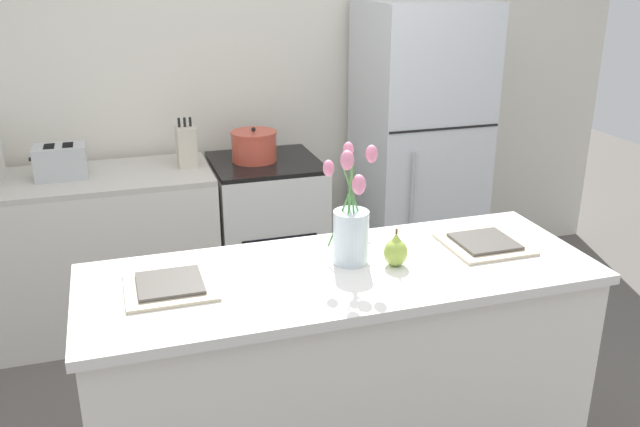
{
  "coord_description": "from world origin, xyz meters",
  "views": [
    {
      "loc": [
        -0.72,
        -2.02,
        1.96
      ],
      "look_at": [
        0.0,
        0.25,
        1.07
      ],
      "focal_mm": 38.0,
      "sensor_mm": 36.0,
      "label": 1
    }
  ],
  "objects_px": {
    "plate_setting_left": "(170,285)",
    "toaster": "(61,162)",
    "cooking_pot": "(254,146)",
    "knife_block": "(186,146)",
    "refrigerator": "(418,151)",
    "plate_setting_right": "(484,243)",
    "stove_range": "(267,234)",
    "flower_vase": "(351,226)",
    "pear_figurine": "(396,251)"
  },
  "relations": [
    {
      "from": "plate_setting_left",
      "to": "toaster",
      "type": "height_order",
      "value": "toaster"
    },
    {
      "from": "cooking_pot",
      "to": "knife_block",
      "type": "relative_size",
      "value": 0.96
    },
    {
      "from": "refrigerator",
      "to": "plate_setting_right",
      "type": "relative_size",
      "value": 5.97
    },
    {
      "from": "plate_setting_left",
      "to": "cooking_pot",
      "type": "distance_m",
      "value": 1.7
    },
    {
      "from": "stove_range",
      "to": "refrigerator",
      "type": "relative_size",
      "value": 0.51
    },
    {
      "from": "flower_vase",
      "to": "plate_setting_left",
      "type": "bearing_deg",
      "value": -178.81
    },
    {
      "from": "plate_setting_left",
      "to": "cooking_pot",
      "type": "bearing_deg",
      "value": 68.35
    },
    {
      "from": "refrigerator",
      "to": "cooking_pot",
      "type": "xyz_separation_m",
      "value": [
        -1.01,
        0.02,
        0.11
      ]
    },
    {
      "from": "pear_figurine",
      "to": "knife_block",
      "type": "bearing_deg",
      "value": 107.66
    },
    {
      "from": "stove_range",
      "to": "plate_setting_right",
      "type": "bearing_deg",
      "value": -72.75
    },
    {
      "from": "cooking_pot",
      "to": "toaster",
      "type": "bearing_deg",
      "value": -179.67
    },
    {
      "from": "cooking_pot",
      "to": "stove_range",
      "type": "bearing_deg",
      "value": -16.94
    },
    {
      "from": "refrigerator",
      "to": "plate_setting_left",
      "type": "relative_size",
      "value": 5.97
    },
    {
      "from": "plate_setting_left",
      "to": "plate_setting_right",
      "type": "height_order",
      "value": "same"
    },
    {
      "from": "plate_setting_right",
      "to": "pear_figurine",
      "type": "bearing_deg",
      "value": -171.45
    },
    {
      "from": "pear_figurine",
      "to": "toaster",
      "type": "relative_size",
      "value": 0.5
    },
    {
      "from": "stove_range",
      "to": "pear_figurine",
      "type": "distance_m",
      "value": 1.72
    },
    {
      "from": "toaster",
      "to": "flower_vase",
      "type": "bearing_deg",
      "value": -56.45
    },
    {
      "from": "knife_block",
      "to": "flower_vase",
      "type": "bearing_deg",
      "value": -76.35
    },
    {
      "from": "refrigerator",
      "to": "flower_vase",
      "type": "xyz_separation_m",
      "value": [
        -1.0,
        -1.55,
        0.21
      ]
    },
    {
      "from": "pear_figurine",
      "to": "cooking_pot",
      "type": "distance_m",
      "value": 1.65
    },
    {
      "from": "plate_setting_right",
      "to": "toaster",
      "type": "distance_m",
      "value": 2.22
    },
    {
      "from": "stove_range",
      "to": "plate_setting_left",
      "type": "height_order",
      "value": "plate_setting_left"
    },
    {
      "from": "flower_vase",
      "to": "plate_setting_left",
      "type": "xyz_separation_m",
      "value": [
        -0.64,
        -0.01,
        -0.13
      ]
    },
    {
      "from": "stove_range",
      "to": "pear_figurine",
      "type": "bearing_deg",
      "value": -86.7
    },
    {
      "from": "pear_figurine",
      "to": "toaster",
      "type": "bearing_deg",
      "value": 125.79
    },
    {
      "from": "toaster",
      "to": "pear_figurine",
      "type": "bearing_deg",
      "value": -54.21
    },
    {
      "from": "toaster",
      "to": "cooking_pot",
      "type": "distance_m",
      "value": 1.03
    },
    {
      "from": "plate_setting_right",
      "to": "knife_block",
      "type": "distance_m",
      "value": 1.84
    },
    {
      "from": "stove_range",
      "to": "flower_vase",
      "type": "distance_m",
      "value": 1.68
    },
    {
      "from": "flower_vase",
      "to": "knife_block",
      "type": "bearing_deg",
      "value": 103.65
    },
    {
      "from": "pear_figurine",
      "to": "flower_vase",
      "type": "bearing_deg",
      "value": 153.09
    },
    {
      "from": "pear_figurine",
      "to": "knife_block",
      "type": "relative_size",
      "value": 0.51
    },
    {
      "from": "cooking_pot",
      "to": "flower_vase",
      "type": "bearing_deg",
      "value": -89.66
    },
    {
      "from": "flower_vase",
      "to": "stove_range",
      "type": "bearing_deg",
      "value": 88.2
    },
    {
      "from": "pear_figurine",
      "to": "plate_setting_left",
      "type": "bearing_deg",
      "value": 175.67
    },
    {
      "from": "refrigerator",
      "to": "pear_figurine",
      "type": "relative_size",
      "value": 12.64
    },
    {
      "from": "flower_vase",
      "to": "plate_setting_left",
      "type": "distance_m",
      "value": 0.65
    },
    {
      "from": "refrigerator",
      "to": "stove_range",
      "type": "bearing_deg",
      "value": -179.96
    },
    {
      "from": "stove_range",
      "to": "flower_vase",
      "type": "relative_size",
      "value": 2.1
    },
    {
      "from": "pear_figurine",
      "to": "plate_setting_right",
      "type": "xyz_separation_m",
      "value": [
        0.39,
        0.06,
        -0.04
      ]
    },
    {
      "from": "refrigerator",
      "to": "flower_vase",
      "type": "bearing_deg",
      "value": -122.8
    },
    {
      "from": "refrigerator",
      "to": "plate_setting_right",
      "type": "bearing_deg",
      "value": -106.57
    },
    {
      "from": "stove_range",
      "to": "pear_figurine",
      "type": "relative_size",
      "value": 6.47
    },
    {
      "from": "flower_vase",
      "to": "cooking_pot",
      "type": "bearing_deg",
      "value": 90.34
    },
    {
      "from": "cooking_pot",
      "to": "plate_setting_right",
      "type": "bearing_deg",
      "value": -71.03
    },
    {
      "from": "refrigerator",
      "to": "cooking_pot",
      "type": "distance_m",
      "value": 1.01
    },
    {
      "from": "refrigerator",
      "to": "flower_vase",
      "type": "relative_size",
      "value": 4.1
    },
    {
      "from": "knife_block",
      "to": "plate_setting_left",
      "type": "bearing_deg",
      "value": -99.02
    },
    {
      "from": "refrigerator",
      "to": "plate_setting_left",
      "type": "distance_m",
      "value": 2.26
    }
  ]
}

